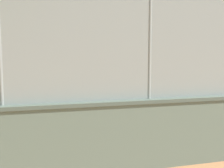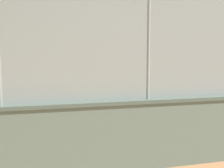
# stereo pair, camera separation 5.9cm
# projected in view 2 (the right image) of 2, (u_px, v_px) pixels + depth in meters

# --- Properties ---
(ground_plane) EXTENTS (260.00, 260.00, 0.00)m
(ground_plane) POSITION_uv_depth(u_px,v_px,m) (113.00, 90.00, 19.16)
(ground_plane) COLOR #A36B42
(perimeter_wall) EXTENTS (30.92, 1.17, 1.55)m
(perimeter_wall) POSITION_uv_depth(u_px,v_px,m) (147.00, 133.00, 6.30)
(perimeter_wall) COLOR slate
(perimeter_wall) RESTS_ON ground_plane
(fence_panel_on_wall) EXTENTS (30.36, 0.77, 2.31)m
(fence_panel_on_wall) POSITION_uv_depth(u_px,v_px,m) (148.00, 46.00, 6.08)
(fence_panel_on_wall) COLOR gray
(fence_panel_on_wall) RESTS_ON perimeter_wall
(player_at_service_line) EXTENTS (0.69, 1.09, 1.59)m
(player_at_service_line) POSITION_uv_depth(u_px,v_px,m) (65.00, 82.00, 15.54)
(player_at_service_line) COLOR navy
(player_at_service_line) RESTS_ON ground_plane
(player_near_wall_returning) EXTENTS (0.80, 1.30, 1.72)m
(player_near_wall_returning) POSITION_uv_depth(u_px,v_px,m) (153.00, 88.00, 11.97)
(player_near_wall_returning) COLOR #591919
(player_near_wall_returning) RESTS_ON ground_plane
(player_foreground_swinging) EXTENTS (0.91, 0.70, 1.49)m
(player_foreground_swinging) POSITION_uv_depth(u_px,v_px,m) (94.00, 77.00, 19.46)
(player_foreground_swinging) COLOR black
(player_foreground_swinging) RESTS_ON ground_plane
(sports_ball) EXTENTS (0.15, 0.15, 0.15)m
(sports_ball) POSITION_uv_depth(u_px,v_px,m) (59.00, 101.00, 14.37)
(sports_ball) COLOR yellow
(sports_ball) RESTS_ON ground_plane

